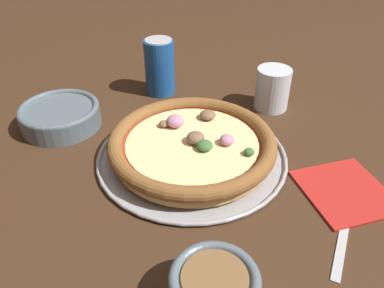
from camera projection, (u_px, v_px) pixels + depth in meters
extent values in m
plane|color=#3D2616|center=(192.00, 157.00, 0.66)|extent=(3.00, 3.00, 0.00)
cylinder|color=#9E9EA3|center=(192.00, 156.00, 0.66)|extent=(0.33, 0.33, 0.01)
torus|color=#9E9EA3|center=(192.00, 155.00, 0.66)|extent=(0.33, 0.33, 0.01)
cylinder|color=tan|center=(192.00, 149.00, 0.65)|extent=(0.27, 0.27, 0.02)
torus|color=brown|center=(192.00, 142.00, 0.64)|extent=(0.29, 0.29, 0.03)
cylinder|color=#B7381E|center=(192.00, 144.00, 0.65)|extent=(0.24, 0.24, 0.00)
cylinder|color=beige|center=(192.00, 143.00, 0.64)|extent=(0.23, 0.23, 0.00)
ellipsoid|color=brown|center=(196.00, 137.00, 0.64)|extent=(0.04, 0.04, 0.02)
ellipsoid|color=#3D6B38|center=(249.00, 152.00, 0.61)|extent=(0.02, 0.02, 0.01)
ellipsoid|color=brown|center=(208.00, 115.00, 0.70)|extent=(0.04, 0.04, 0.02)
ellipsoid|color=brown|center=(164.00, 124.00, 0.68)|extent=(0.02, 0.02, 0.01)
ellipsoid|color=#C17FA3|center=(175.00, 121.00, 0.68)|extent=(0.04, 0.04, 0.02)
ellipsoid|color=#3D6B38|center=(205.00, 145.00, 0.62)|extent=(0.04, 0.04, 0.02)
ellipsoid|color=#C17FA3|center=(227.00, 141.00, 0.63)|extent=(0.03, 0.03, 0.02)
cylinder|color=slate|center=(61.00, 117.00, 0.74)|extent=(0.16, 0.16, 0.04)
torus|color=slate|center=(59.00, 109.00, 0.73)|extent=(0.16, 0.16, 0.01)
torus|color=slate|center=(215.00, 279.00, 0.40)|extent=(0.10, 0.10, 0.01)
cylinder|color=brown|center=(215.00, 278.00, 0.40)|extent=(0.07, 0.07, 0.00)
cylinder|color=silver|center=(272.00, 89.00, 0.78)|extent=(0.07, 0.07, 0.09)
cube|color=#B2231E|center=(346.00, 190.00, 0.59)|extent=(0.17, 0.17, 0.01)
cube|color=#B7B7BC|center=(341.00, 246.00, 0.50)|extent=(0.05, 0.11, 0.00)
cube|color=#B7B7BC|center=(348.00, 207.00, 0.56)|extent=(0.04, 0.05, 0.00)
cylinder|color=#194C99|center=(160.00, 67.00, 0.83)|extent=(0.07, 0.07, 0.12)
cylinder|color=#BCBCC1|center=(158.00, 40.00, 0.79)|extent=(0.06, 0.06, 0.00)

